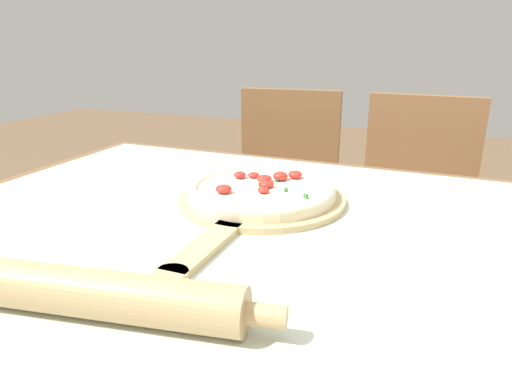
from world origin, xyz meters
name	(u,v)px	position (x,y,z in m)	size (l,w,h in m)	color
dining_table	(253,280)	(0.00, 0.00, 0.64)	(1.33, 1.00, 0.74)	brown
towel_cloth	(253,229)	(0.00, 0.00, 0.74)	(1.25, 0.92, 0.00)	silver
pizza_peel	(257,203)	(-0.04, 0.11, 0.75)	(0.33, 0.53, 0.01)	tan
pizza	(262,190)	(-0.04, 0.13, 0.77)	(0.30, 0.30, 0.04)	beige
rolling_pin	(103,295)	(-0.06, -0.31, 0.78)	(0.43, 0.12, 0.06)	tan
chair_left	(284,191)	(-0.24, 0.89, 0.51)	(0.44, 0.44, 0.88)	brown
chair_right	(413,208)	(0.23, 0.89, 0.51)	(0.41, 0.41, 0.88)	brown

